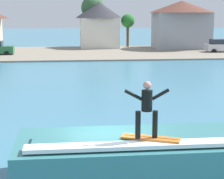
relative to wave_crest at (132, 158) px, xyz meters
The scene contains 10 objects.
ground_plane 1.33m from the wave_crest, 131.21° to the left, with size 260.00×260.00×0.00m, color teal.
wave_crest is the anchor object (origin of this frame).
surfboard 1.14m from the wave_crest, 54.95° to the right, with size 1.79×1.10×0.06m.
surfer 1.98m from the wave_crest, 66.22° to the right, with size 1.33×0.32×1.72m.
shoreline_bank 40.98m from the wave_crest, 91.03° to the left, with size 120.00×18.36×0.17m.
car_far_shore 43.25m from the wave_crest, 65.05° to the left, with size 4.25×2.11×1.86m.
house_gabled_white 47.73m from the wave_crest, 72.28° to the left, with size 9.52×9.52×7.00m.
house_small_cottage 48.22m from the wave_crest, 86.78° to the left, with size 7.01×7.01×6.89m.
tree_tall_bare 49.40m from the wave_crest, 81.68° to the left, with size 2.07×2.07×5.12m.
tree_short_bushy 49.67m from the wave_crest, 87.84° to the left, with size 3.47×3.47×7.78m.
Camera 1 is at (-1.22, -12.72, 5.23)m, focal length 63.99 mm.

